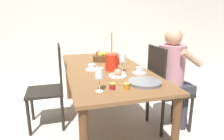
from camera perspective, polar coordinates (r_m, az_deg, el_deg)
The scene contains 17 objects.
ground_plane at distance 2.65m, azimuth -1.78°, elevation -14.75°, with size 20.00×20.00×0.00m, color beige.
wall_back at distance 4.49m, azimuth -9.08°, elevation 14.71°, with size 10.00×0.06×2.60m.
dining_table at distance 2.40m, azimuth -1.90°, elevation -1.45°, with size 0.91×1.95×0.73m.
chair_person_side at distance 2.42m, azimuth 14.64°, elevation -4.67°, with size 0.42×0.42×1.00m.
chair_opposite at distance 2.51m, azimuth -16.96°, elevation -4.10°, with size 0.42×0.42×1.00m.
person_seated at distance 2.39m, azimuth 17.20°, elevation -0.34°, with size 0.39×0.41×1.20m.
red_pitcher at distance 2.25m, azimuth -0.11°, elevation 2.22°, with size 0.17×0.14×0.19m.
wine_glass_water at distance 2.14m, azimuth 3.00°, elevation 3.35°, with size 0.07×0.07×0.21m.
wine_glass_juice at distance 1.60m, azimuth -3.69°, elevation -1.30°, with size 0.07×0.07×0.20m.
teacup_near_person at distance 2.17m, azimuth 7.84°, elevation -0.20°, with size 0.14×0.14×0.07m.
teacup_across at distance 2.29m, azimuth -5.80°, elevation 0.74°, with size 0.14×0.14×0.07m.
serving_tray at distance 1.84m, azimuth 9.33°, elevation -3.50°, with size 0.31×0.31×0.03m.
bread_plate at distance 2.04m, azimuth 1.65°, elevation -1.13°, with size 0.19×0.19×0.08m.
jam_jar_amber at distance 1.68m, azimuth 4.15°, elevation -4.56°, with size 0.05×0.05×0.05m.
jam_jar_red at distance 1.68m, azimuth 0.10°, elevation -4.53°, with size 0.05×0.05×0.05m.
fruit_bowl at distance 2.73m, azimuth -3.09°, elevation 3.65°, with size 0.23×0.23×0.13m.
candlestick_tall at distance 3.15m, azimuth -0.09°, elevation 7.23°, with size 0.06×0.06×0.40m.
Camera 1 is at (-0.55, -2.23, 1.32)m, focal length 32.00 mm.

